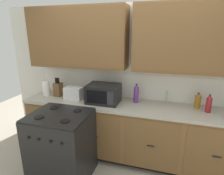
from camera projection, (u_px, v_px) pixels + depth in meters
name	position (u px, v px, depth m)	size (l,w,h in m)	color
ground_plane	(121.00, 169.00, 2.73)	(8.00, 8.00, 0.00)	#B2A893
wall_unit	(131.00, 55.00, 2.73)	(4.39, 0.40, 2.36)	silver
counter_run	(126.00, 131.00, 2.87)	(3.22, 0.64, 0.92)	black
stove_range	(62.00, 146.00, 2.50)	(0.76, 0.68, 0.95)	black
microwave	(103.00, 94.00, 2.79)	(0.48, 0.37, 0.28)	black
toaster	(74.00, 93.00, 2.96)	(0.28, 0.18, 0.19)	white
knife_block	(58.00, 89.00, 3.10)	(0.11, 0.14, 0.31)	brown
sink_faucet	(167.00, 97.00, 2.76)	(0.02, 0.02, 0.20)	#B2B5BA
paper_towel_roll	(46.00, 88.00, 3.11)	(0.12, 0.12, 0.26)	white
bottle_red	(209.00, 104.00, 2.44)	(0.07, 0.07, 0.25)	maroon
bottle_amber	(198.00, 101.00, 2.58)	(0.08, 0.08, 0.23)	#9E6619
bottle_violet	(136.00, 93.00, 2.79)	(0.08, 0.08, 0.29)	#663384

